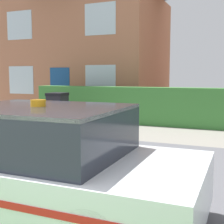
{
  "coord_description": "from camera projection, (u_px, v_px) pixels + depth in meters",
  "views": [
    {
      "loc": [
        1.77,
        -1.01,
        1.74
      ],
      "look_at": [
        -0.54,
        4.41,
        1.05
      ],
      "focal_mm": 50.0,
      "sensor_mm": 36.0,
      "label": 1
    }
  ],
  "objects": [
    {
      "name": "garden_hedge",
      "position": [
        165.0,
        107.0,
        10.87
      ],
      "size": [
        10.2,
        0.59,
        1.34
      ],
      "primitive_type": "cube",
      "color": "#3D7F38",
      "rests_on": "ground"
    },
    {
      "name": "wheelie_bin",
      "position": [
        58.0,
        109.0,
        10.86
      ],
      "size": [
        0.65,
        0.76,
        1.15
      ],
      "rotation": [
        0.0,
        0.0,
        0.11
      ],
      "color": "black",
      "rests_on": "ground"
    },
    {
      "name": "house_left",
      "position": [
        87.0,
        34.0,
        16.18
      ],
      "size": [
        7.9,
        5.79,
        7.64
      ],
      "color": "#A86B4C",
      "rests_on": "ground"
    },
    {
      "name": "road_strip",
      "position": [
        129.0,
        177.0,
        5.38
      ],
      "size": [
        28.0,
        5.73,
        0.01
      ],
      "primitive_type": "cube",
      "color": "#5B5B60",
      "rests_on": "ground"
    },
    {
      "name": "police_car",
      "position": [
        27.0,
        163.0,
        3.9
      ],
      "size": [
        4.5,
        1.85,
        1.44
      ],
      "rotation": [
        0.0,
        0.0,
        3.15
      ],
      "color": "black",
      "rests_on": "road_strip"
    }
  ]
}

